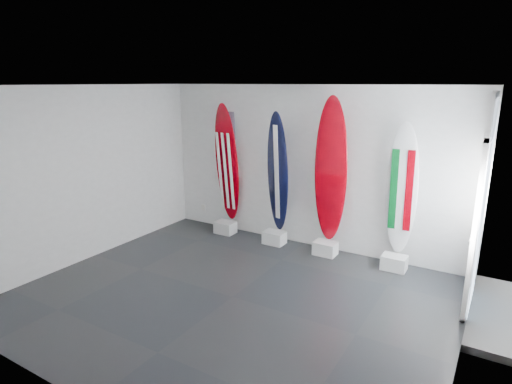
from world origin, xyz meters
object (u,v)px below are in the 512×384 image
Objects in this scene: surfboard_navy at (278,173)px; surfboard_italy at (402,190)px; surfboard_usa at (227,164)px; surfboard_swiss at (331,171)px.

surfboard_italy is at bearing 14.71° from surfboard_navy.
surfboard_navy is at bearing 179.06° from surfboard_italy.
surfboard_swiss is at bearing 2.30° from surfboard_usa.
surfboard_swiss is (1.05, 0.00, 0.15)m from surfboard_navy.
surfboard_usa is 1.10× the size of surfboard_italy.
surfboard_navy reaches higher than surfboard_italy.
surfboard_swiss reaches higher than surfboard_italy.
surfboard_swiss is 1.24m from surfboard_italy.
surfboard_usa is at bearing -165.29° from surfboard_navy.
surfboard_usa reaches higher than surfboard_italy.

